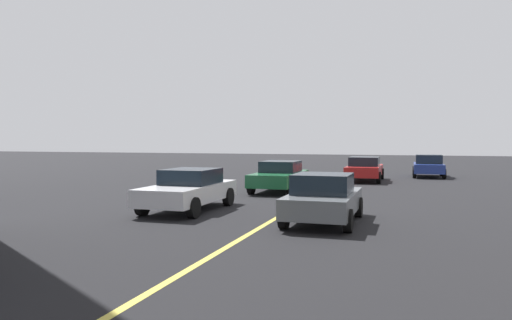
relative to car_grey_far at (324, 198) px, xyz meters
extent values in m
cube|color=#D8C64C|center=(0.88, 1.49, -0.70)|extent=(80.00, 0.16, 0.01)
cube|color=slate|center=(0.05, 0.00, -0.12)|extent=(3.90, 1.75, 0.55)
cube|color=#19232D|center=(-0.15, 0.00, 0.43)|extent=(1.64, 1.54, 0.55)
cylinder|color=black|center=(1.34, 0.84, -0.40)|extent=(0.60, 0.21, 0.60)
cylinder|color=black|center=(1.34, -0.84, -0.40)|extent=(0.60, 0.21, 0.60)
cylinder|color=black|center=(-1.24, 0.84, -0.40)|extent=(0.60, 0.21, 0.60)
cylinder|color=black|center=(-1.24, -0.84, -0.40)|extent=(0.60, 0.21, 0.60)
cube|color=navy|center=(18.54, -3.41, -0.12)|extent=(3.90, 1.75, 0.55)
cube|color=#19232D|center=(18.34, -3.41, 0.43)|extent=(1.64, 1.54, 0.55)
cylinder|color=black|center=(19.82, -2.57, -0.40)|extent=(0.60, 0.21, 0.60)
cylinder|color=black|center=(19.82, -4.25, -0.40)|extent=(0.60, 0.21, 0.60)
cylinder|color=black|center=(17.25, -2.57, -0.40)|extent=(0.60, 0.21, 0.60)
cylinder|color=black|center=(17.25, -4.25, -0.40)|extent=(0.60, 0.21, 0.60)
cube|color=#1E6038|center=(7.59, 3.32, -0.10)|extent=(4.40, 1.80, 0.55)
cube|color=#19232D|center=(7.81, 3.32, 0.42)|extent=(1.85, 1.58, 0.50)
cylinder|color=black|center=(6.14, 2.45, -0.38)|extent=(0.64, 0.22, 0.64)
cylinder|color=black|center=(6.14, 4.18, -0.38)|extent=(0.64, 0.22, 0.64)
cylinder|color=black|center=(9.04, 2.45, -0.38)|extent=(0.64, 0.22, 0.64)
cylinder|color=black|center=(9.04, 4.18, -0.38)|extent=(0.64, 0.22, 0.64)
cube|color=#B21E1E|center=(14.37, 0.14, -0.10)|extent=(4.40, 1.80, 0.55)
cube|color=#19232D|center=(14.15, 0.14, 0.42)|extent=(1.85, 1.58, 0.50)
cylinder|color=black|center=(15.82, 1.00, -0.38)|extent=(0.64, 0.22, 0.64)
cylinder|color=black|center=(15.82, -0.73, -0.38)|extent=(0.64, 0.22, 0.64)
cylinder|color=black|center=(12.92, 1.00, -0.38)|extent=(0.64, 0.22, 0.64)
cylinder|color=black|center=(12.92, -0.73, -0.38)|extent=(0.64, 0.22, 0.64)
cube|color=silver|center=(1.01, 4.69, -0.10)|extent=(4.40, 1.80, 0.55)
cube|color=#19232D|center=(1.23, 4.69, 0.42)|extent=(1.85, 1.58, 0.50)
cylinder|color=black|center=(-0.44, 3.82, -0.38)|extent=(0.64, 0.22, 0.64)
cylinder|color=black|center=(-0.44, 5.55, -0.38)|extent=(0.64, 0.22, 0.64)
cylinder|color=black|center=(2.46, 3.82, -0.38)|extent=(0.64, 0.22, 0.64)
cylinder|color=black|center=(2.46, 5.55, -0.38)|extent=(0.64, 0.22, 0.64)
camera|label=1|loc=(-13.57, -2.32, 1.67)|focal=34.05mm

